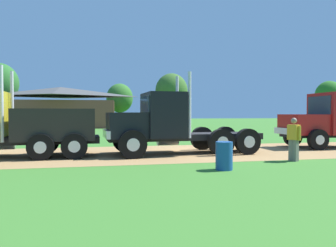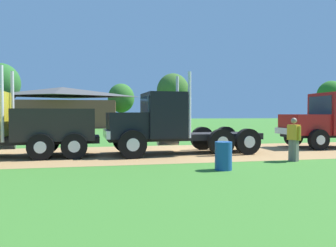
% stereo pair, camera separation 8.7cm
% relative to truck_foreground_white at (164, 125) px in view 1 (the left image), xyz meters
% --- Properties ---
extents(ground_plane, '(200.00, 200.00, 0.00)m').
position_rel_truck_foreground_white_xyz_m(ground_plane, '(1.82, 0.40, -1.28)').
color(ground_plane, '#3A7328').
extents(dirt_track, '(120.00, 6.58, 0.01)m').
position_rel_truck_foreground_white_xyz_m(dirt_track, '(1.82, 0.40, -1.28)').
color(dirt_track, '#A27A4B').
rests_on(dirt_track, ground_plane).
extents(truck_foreground_white, '(7.19, 2.97, 3.57)m').
position_rel_truck_foreground_white_xyz_m(truck_foreground_white, '(0.00, 0.00, 0.00)').
color(truck_foreground_white, black).
rests_on(truck_foreground_white, ground_plane).
extents(truck_near_left, '(7.52, 2.92, 3.64)m').
position_rel_truck_foreground_white_xyz_m(truck_near_left, '(-6.51, 0.16, 0.01)').
color(truck_near_left, black).
rests_on(truck_near_left, ground_plane).
extents(truck_near_right, '(7.57, 2.70, 3.94)m').
position_rel_truck_foreground_white_xyz_m(truck_near_right, '(9.37, 0.98, 0.04)').
color(truck_near_right, black).
rests_on(truck_near_right, ground_plane).
extents(visitor_standing_near, '(0.39, 0.56, 1.64)m').
position_rel_truck_foreground_white_xyz_m(visitor_standing_near, '(4.41, -3.12, -0.41)').
color(visitor_standing_near, gold).
rests_on(visitor_standing_near, ground_plane).
extents(steel_barrel, '(0.54, 0.54, 0.90)m').
position_rel_truck_foreground_white_xyz_m(steel_barrel, '(1.09, -4.41, -0.83)').
color(steel_barrel, '#19478C').
rests_on(steel_barrel, ground_plane).
extents(shed_building, '(14.68, 8.97, 5.23)m').
position_rel_truck_foreground_white_xyz_m(shed_building, '(-7.67, 30.00, 1.24)').
color(shed_building, brown).
rests_on(shed_building, ground_plane).
extents(tree_mid, '(4.01, 4.01, 6.36)m').
position_rel_truck_foreground_white_xyz_m(tree_mid, '(0.25, 36.03, 2.85)').
color(tree_mid, '#513823').
rests_on(tree_mid, ground_plane).
extents(tree_right, '(4.70, 4.70, 7.60)m').
position_rel_truck_foreground_white_xyz_m(tree_right, '(7.44, 32.00, 3.72)').
color(tree_right, '#513823').
rests_on(tree_right, ground_plane).
extents(tree_far_right, '(4.83, 4.83, 7.68)m').
position_rel_truck_foreground_white_xyz_m(tree_far_right, '(37.72, 37.46, 3.72)').
color(tree_far_right, '#513823').
rests_on(tree_far_right, ground_plane).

